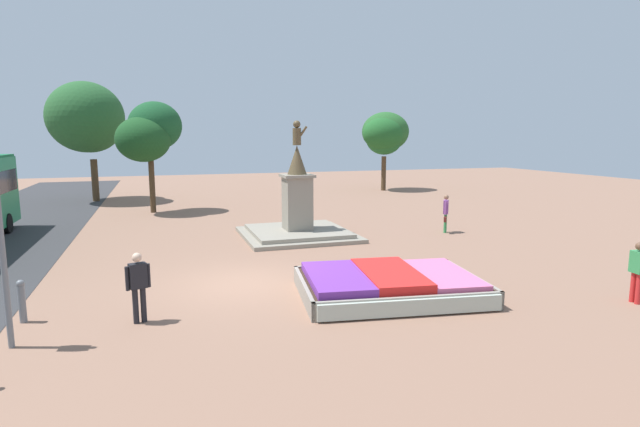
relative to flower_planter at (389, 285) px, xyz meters
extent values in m
plane|color=#8C6651|center=(-3.58, 2.36, -0.31)|extent=(87.83, 87.83, 0.00)
cube|color=#38281C|center=(0.05, 0.05, -0.09)|extent=(5.09, 3.83, 0.44)
cube|color=gray|center=(-0.18, -1.58, -0.07)|extent=(4.84, 0.80, 0.48)
cube|color=gray|center=(0.29, 1.68, -0.07)|extent=(4.84, 0.80, 0.48)
cube|color=gray|center=(-2.31, 0.39, -0.07)|extent=(0.58, 3.38, 0.48)
cube|color=gray|center=(2.42, -0.29, -0.07)|extent=(0.58, 3.38, 0.48)
cube|color=#72339E|center=(-1.42, 0.27, 0.24)|extent=(1.91, 3.18, 0.21)
cube|color=red|center=(0.05, 0.05, 0.26)|extent=(1.91, 3.18, 0.25)
cube|color=#D86699|center=(1.53, -0.16, 0.21)|extent=(1.91, 3.18, 0.14)
cube|color=#B2BCAD|center=(-0.19, -1.63, -0.06)|extent=(4.62, 0.86, 0.40)
cube|color=gray|center=(-0.18, 8.64, -0.23)|extent=(4.69, 4.69, 0.16)
cube|color=gray|center=(-0.18, 8.64, -0.06)|extent=(3.96, 3.96, 0.16)
cube|color=gray|center=(-0.18, 8.64, 1.15)|extent=(1.11, 1.11, 2.26)
cube|color=gray|center=(-0.18, 8.64, 2.34)|extent=(1.31, 1.31, 0.12)
cone|color=brown|center=(-0.18, 8.64, 3.02)|extent=(0.84, 0.84, 1.24)
cylinder|color=brown|center=(-0.18, 8.64, 3.99)|extent=(0.36, 0.36, 0.72)
sphere|color=brown|center=(-0.18, 8.64, 4.51)|extent=(0.31, 0.31, 0.31)
cylinder|color=brown|center=(0.02, 8.54, 4.14)|extent=(0.46, 0.30, 0.61)
cylinder|color=slate|center=(-8.90, -0.66, 1.42)|extent=(0.12, 0.12, 3.46)
cylinder|color=black|center=(-12.39, 13.36, 0.14)|extent=(0.28, 0.90, 0.90)
cylinder|color=#338C4C|center=(6.47, 7.51, 0.13)|extent=(0.13, 0.13, 0.86)
cylinder|color=#338C4C|center=(6.37, 7.36, 0.13)|extent=(0.13, 0.13, 0.86)
cube|color=#8C4C99|center=(6.42, 7.44, 0.86)|extent=(0.40, 0.44, 0.61)
cylinder|color=#8C4C99|center=(6.56, 7.63, 0.83)|extent=(0.09, 0.09, 0.58)
cylinder|color=#8C4C99|center=(6.29, 7.24, 0.83)|extent=(0.09, 0.09, 0.58)
sphere|color=#8C664C|center=(6.42, 7.44, 1.31)|extent=(0.22, 0.22, 0.22)
cube|color=#591E19|center=(6.26, 7.19, 0.34)|extent=(0.26, 0.30, 0.22)
cylinder|color=red|center=(5.85, -2.64, 0.10)|extent=(0.13, 0.13, 0.81)
cylinder|color=red|center=(5.87, -2.46, 0.10)|extent=(0.13, 0.13, 0.81)
cube|color=#338C4C|center=(5.86, -2.55, 0.79)|extent=(0.27, 0.40, 0.57)
cylinder|color=#338C4C|center=(5.89, -2.31, 0.76)|extent=(0.09, 0.09, 0.54)
sphere|color=brown|center=(5.86, -2.55, 1.21)|extent=(0.21, 0.21, 0.21)
cylinder|color=black|center=(-6.50, -0.03, 0.11)|extent=(0.13, 0.13, 0.84)
cylinder|color=black|center=(-6.32, 0.03, 0.11)|extent=(0.13, 0.13, 0.84)
cube|color=black|center=(-6.41, 0.00, 0.82)|extent=(0.43, 0.32, 0.59)
cylinder|color=black|center=(-6.64, -0.07, 0.79)|extent=(0.09, 0.09, 0.56)
cylinder|color=black|center=(-6.18, 0.07, 0.79)|extent=(0.09, 0.09, 0.56)
sphere|color=beige|center=(-6.41, 0.00, 1.26)|extent=(0.22, 0.22, 0.22)
cylinder|color=slate|center=(-9.02, 0.87, 0.14)|extent=(0.16, 0.16, 0.89)
sphere|color=slate|center=(-9.02, 0.87, 0.63)|extent=(0.18, 0.18, 0.18)
cylinder|color=#4C3823|center=(11.43, 24.54, 1.06)|extent=(0.38, 0.38, 2.73)
ellipsoid|color=#265D29|center=(11.71, 24.95, 4.37)|extent=(3.80, 3.53, 3.11)
ellipsoid|color=#205B26|center=(11.22, 24.29, 4.21)|extent=(3.31, 2.85, 2.56)
ellipsoid|color=#215D2A|center=(11.49, 24.68, 3.86)|extent=(3.01, 2.57, 2.63)
cylinder|color=#4C3823|center=(-9.84, 24.36, 1.09)|extent=(0.44, 0.44, 2.80)
ellipsoid|color=#275A2C|center=(-10.09, 23.87, 5.23)|extent=(4.78, 4.91, 4.53)
ellipsoid|color=#235D26|center=(-10.07, 25.31, 4.79)|extent=(4.20, 4.32, 3.76)
cylinder|color=#4C3823|center=(-6.17, 17.89, 1.28)|extent=(0.31, 0.31, 3.18)
ellipsoid|color=#1A4820|center=(-6.52, 17.48, 3.84)|extent=(2.95, 3.10, 2.50)
ellipsoid|color=#194C27|center=(-5.86, 18.17, 4.60)|extent=(2.97, 3.05, 2.72)
camera|label=1|loc=(-5.87, -11.91, 4.01)|focal=28.00mm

